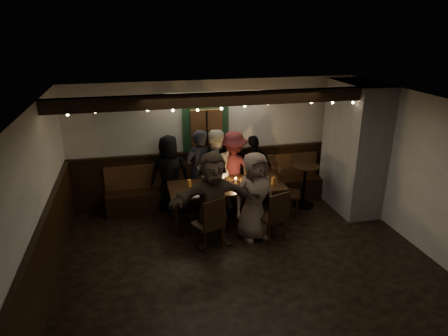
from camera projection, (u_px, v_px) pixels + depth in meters
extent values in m
cube|color=black|center=(247.00, 261.00, 6.54)|extent=(6.00, 5.00, 0.01)
cube|color=black|center=(251.00, 103.00, 5.63)|extent=(6.00, 5.00, 0.01)
cube|color=silver|center=(215.00, 142.00, 8.37)|extent=(6.00, 0.01, 2.60)
cube|color=silver|center=(38.00, 208.00, 5.45)|extent=(0.01, 5.00, 2.60)
cube|color=silver|center=(420.00, 172.00, 6.72)|extent=(0.01, 5.00, 2.60)
cube|color=black|center=(215.00, 176.00, 8.61)|extent=(6.00, 0.05, 1.10)
cube|color=black|center=(48.00, 255.00, 5.71)|extent=(0.05, 5.00, 1.10)
cube|color=slate|center=(354.00, 148.00, 8.02)|extent=(0.70, 1.40, 2.60)
cube|color=black|center=(218.00, 194.00, 8.49)|extent=(4.60, 0.45, 0.45)
cube|color=#4B2312|center=(216.00, 170.00, 8.49)|extent=(4.60, 0.06, 0.50)
cube|color=#1D4627|center=(206.00, 127.00, 8.15)|extent=(0.95, 0.04, 1.00)
cube|color=#4B2312|center=(206.00, 128.00, 8.09)|extent=(0.64, 0.12, 0.76)
cube|color=black|center=(233.00, 99.00, 6.58)|extent=(6.00, 0.16, 0.22)
sphere|color=#FFE599|center=(68.00, 115.00, 6.06)|extent=(0.04, 0.04, 0.04)
sphere|color=#FFE599|center=(95.00, 112.00, 6.13)|extent=(0.04, 0.04, 0.04)
sphere|color=#FFE599|center=(122.00, 110.00, 6.22)|extent=(0.04, 0.04, 0.04)
sphere|color=#FFE599|center=(148.00, 110.00, 6.31)|extent=(0.04, 0.04, 0.04)
sphere|color=#FFE599|center=(173.00, 110.00, 6.40)|extent=(0.04, 0.04, 0.04)
sphere|color=#FFE599|center=(198.00, 110.00, 6.49)|extent=(0.04, 0.04, 0.04)
sphere|color=#FFE599|center=(222.00, 109.00, 6.58)|extent=(0.04, 0.04, 0.04)
sphere|color=#FFE599|center=(245.00, 106.00, 6.65)|extent=(0.04, 0.04, 0.04)
sphere|color=#FFE599|center=(268.00, 104.00, 6.73)|extent=(0.04, 0.04, 0.04)
sphere|color=#FFE599|center=(290.00, 102.00, 6.81)|extent=(0.04, 0.04, 0.04)
sphere|color=#FFE599|center=(312.00, 102.00, 6.90)|extent=(0.04, 0.04, 0.04)
sphere|color=#FFE599|center=(333.00, 103.00, 7.00)|extent=(0.04, 0.04, 0.04)
sphere|color=#FFE599|center=(353.00, 103.00, 7.09)|extent=(0.04, 0.04, 0.04)
sphere|color=#FFE599|center=(373.00, 101.00, 7.17)|extent=(0.04, 0.04, 0.04)
cube|color=black|center=(226.00, 187.00, 7.55)|extent=(2.17, 0.93, 0.06)
cylinder|color=black|center=(177.00, 220.00, 7.13)|extent=(0.07, 0.07, 0.71)
cylinder|color=black|center=(172.00, 202.00, 7.83)|extent=(0.07, 0.07, 0.71)
cylinder|color=black|center=(282.00, 209.00, 7.55)|extent=(0.07, 0.07, 0.71)
cylinder|color=black|center=(269.00, 193.00, 8.25)|extent=(0.07, 0.07, 0.71)
cylinder|color=#BF7226|center=(189.00, 183.00, 7.44)|extent=(0.07, 0.07, 0.14)
cylinder|color=#BF7226|center=(204.00, 188.00, 7.22)|extent=(0.07, 0.07, 0.14)
cylinder|color=silver|center=(222.00, 178.00, 7.69)|extent=(0.07, 0.07, 0.14)
cylinder|color=#BF7226|center=(243.00, 182.00, 7.49)|extent=(0.07, 0.07, 0.14)
cylinder|color=silver|center=(249.00, 176.00, 7.81)|extent=(0.07, 0.07, 0.14)
cylinder|color=#BF7226|center=(273.00, 181.00, 7.55)|extent=(0.07, 0.07, 0.14)
cylinder|color=white|center=(195.00, 195.00, 7.12)|extent=(0.27, 0.27, 0.02)
cube|color=#B2B2B7|center=(227.00, 185.00, 7.49)|extent=(0.17, 0.10, 0.05)
cylinder|color=#990C0C|center=(225.00, 182.00, 7.46)|extent=(0.04, 0.04, 0.17)
cylinder|color=gold|center=(229.00, 182.00, 7.47)|extent=(0.04, 0.04, 0.17)
cylinder|color=silver|center=(236.00, 181.00, 7.62)|extent=(0.05, 0.05, 0.08)
sphere|color=#FFB24C|center=(236.00, 178.00, 7.60)|extent=(0.03, 0.03, 0.03)
cube|color=black|center=(208.00, 224.00, 6.78)|extent=(0.58, 0.58, 0.04)
cube|color=black|center=(214.00, 214.00, 6.54)|extent=(0.42, 0.22, 0.50)
cylinder|color=black|center=(210.00, 229.00, 7.09)|extent=(0.04, 0.04, 0.43)
cylinder|color=black|center=(222.00, 237.00, 6.83)|extent=(0.04, 0.04, 0.43)
cylinder|color=black|center=(194.00, 235.00, 6.89)|extent=(0.04, 0.04, 0.43)
cylinder|color=black|center=(205.00, 244.00, 6.63)|extent=(0.04, 0.04, 0.43)
cube|color=black|center=(271.00, 217.00, 7.05)|extent=(0.55, 0.55, 0.04)
cube|color=black|center=(279.00, 207.00, 6.80)|extent=(0.42, 0.18, 0.49)
cylinder|color=black|center=(272.00, 222.00, 7.35)|extent=(0.04, 0.04, 0.42)
cylinder|color=black|center=(285.00, 230.00, 7.08)|extent=(0.04, 0.04, 0.42)
cylinder|color=black|center=(257.00, 227.00, 7.18)|extent=(0.04, 0.04, 0.42)
cylinder|color=black|center=(269.00, 235.00, 6.90)|extent=(0.04, 0.04, 0.42)
cube|color=black|center=(289.00, 194.00, 7.97)|extent=(0.58, 0.58, 0.04)
cube|color=black|center=(279.00, 181.00, 7.90)|extent=(0.21, 0.42, 0.50)
cylinder|color=black|center=(297.00, 209.00, 7.85)|extent=(0.04, 0.04, 0.43)
cylinder|color=black|center=(279.00, 208.00, 7.91)|extent=(0.04, 0.04, 0.43)
cylinder|color=black|center=(297.00, 201.00, 8.18)|extent=(0.04, 0.04, 0.43)
cylinder|color=black|center=(279.00, 200.00, 8.24)|extent=(0.04, 0.04, 0.43)
cylinder|color=black|center=(303.00, 205.00, 8.50)|extent=(0.46, 0.46, 0.03)
cylinder|color=black|center=(304.00, 186.00, 8.35)|extent=(0.06, 0.06, 0.89)
cylinder|color=black|center=(306.00, 166.00, 8.19)|extent=(0.57, 0.57, 0.04)
imported|color=black|center=(170.00, 175.00, 7.99)|extent=(0.80, 0.53, 1.61)
imported|color=black|center=(199.00, 171.00, 8.05)|extent=(0.73, 0.62, 1.71)
imported|color=beige|center=(214.00, 170.00, 8.10)|extent=(0.87, 0.71, 1.70)
imported|color=#4C191D|center=(233.00, 169.00, 8.27)|extent=(1.17, 0.89, 1.61)
imported|color=black|center=(253.00, 170.00, 8.41)|extent=(0.94, 0.57, 1.49)
imported|color=#423225|center=(213.00, 200.00, 6.73)|extent=(1.61, 0.60, 1.71)
imported|color=#7B6453|center=(254.00, 197.00, 6.98)|extent=(0.89, 0.69, 1.61)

